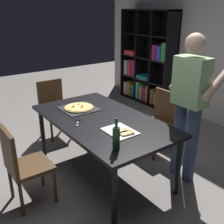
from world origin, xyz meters
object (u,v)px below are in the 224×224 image
person_serving_pizza (190,101)px  wine_bottle (116,138)px  chair_far_side (160,118)px  bookshelf (148,65)px  chair_left_end (54,105)px  dining_table (102,123)px  pepperoni_pizza_on_tray (79,108)px  kitchen_scissors (78,121)px  chair_near_camera (21,162)px

person_serving_pizza → wine_bottle: 1.10m
chair_far_side → bookshelf: bearing=142.1°
chair_left_end → dining_table: bearing=0.0°
pepperoni_pizza_on_tray → kitchen_scissors: bearing=-31.2°
kitchen_scissors → person_serving_pizza: bearing=55.8°
dining_table → chair_left_end: 1.42m
dining_table → chair_far_side: (0.00, 1.00, -0.17)m
pepperoni_pizza_on_tray → wine_bottle: wine_bottle is taller
kitchen_scissors → chair_far_side: bearing=86.5°
person_serving_pizza → wine_bottle: person_serving_pizza is taller
chair_left_end → kitchen_scissors: size_ratio=4.70×
person_serving_pizza → bookshelf: bearing=146.5°
chair_far_side → bookshelf: 2.26m
person_serving_pizza → dining_table: bearing=-129.5°
chair_left_end → bookshelf: bearing=98.5°
chair_near_camera → bookshelf: bearing=117.6°
bookshelf → pepperoni_pizza_on_tray: bearing=-61.6°
chair_near_camera → person_serving_pizza: person_serving_pizza is taller
chair_near_camera → chair_left_end: bearing=144.6°
chair_near_camera → bookshelf: 3.83m
bookshelf → chair_near_camera: bearing=-62.4°
chair_left_end → bookshelf: (-0.36, 2.38, 0.31)m
chair_left_end → wine_bottle: size_ratio=2.85×
chair_near_camera → wine_bottle: (0.70, 0.70, 0.36)m
wine_bottle → dining_table: bearing=156.3°
dining_table → chair_near_camera: (-0.00, -1.00, -0.17)m
chair_near_camera → kitchen_scissors: 0.76m
dining_table → kitchen_scissors: 0.30m
chair_near_camera → chair_far_side: size_ratio=1.00×
person_serving_pizza → pepperoni_pizza_on_tray: size_ratio=4.01×
chair_near_camera → kitchen_scissors: (-0.08, 0.72, 0.24)m
chair_near_camera → person_serving_pizza: (0.65, 1.79, 0.49)m
bookshelf → wine_bottle: bearing=-47.5°
pepperoni_pizza_on_tray → chair_near_camera: bearing=-64.7°
chair_near_camera → person_serving_pizza: 1.96m
person_serving_pizza → kitchen_scissors: person_serving_pizza is taller
dining_table → pepperoni_pizza_on_tray: pepperoni_pizza_on_tray is taller
chair_left_end → chair_far_side: bearing=35.4°
chair_near_camera → pepperoni_pizza_on_tray: bearing=115.3°
person_serving_pizza → kitchen_scissors: bearing=-124.2°
dining_table → person_serving_pizza: bearing=50.5°
wine_bottle → person_serving_pizza: bearing=92.6°
chair_far_side → wine_bottle: size_ratio=2.85×
chair_near_camera → kitchen_scissors: size_ratio=4.70×
pepperoni_pizza_on_tray → kitchen_scissors: 0.43m
chair_near_camera → bookshelf: bookshelf is taller
chair_left_end → bookshelf: bookshelf is taller
chair_near_camera → wine_bottle: bearing=45.1°
chair_far_side → wine_bottle: wine_bottle is taller
pepperoni_pizza_on_tray → bookshelf: bearing=118.4°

